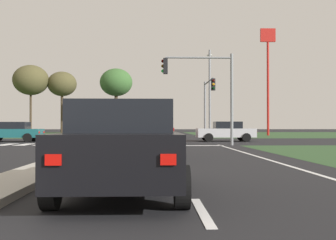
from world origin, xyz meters
name	(u,v)px	position (x,y,z in m)	size (l,w,h in m)	color
ground_plane	(116,141)	(0.00, 30.00, 0.00)	(200.00, 200.00, 0.00)	black
grass_verge_far_right	(319,134)	(25.50, 54.50, 0.00)	(35.00, 35.00, 0.01)	#2D4C28
median_island_near	(61,163)	(0.00, 11.00, 0.07)	(1.20, 22.00, 0.14)	#ADA89E
median_island_far	(132,134)	(0.00, 55.00, 0.07)	(1.20, 36.00, 0.14)	gray
lane_dash_near	(202,212)	(3.50, 3.93, 0.01)	(0.14, 2.00, 0.01)	silver
lane_dash_second	(177,168)	(3.50, 9.93, 0.01)	(0.14, 2.00, 0.01)	silver
lane_dash_third	(169,154)	(3.50, 15.93, 0.01)	(0.14, 2.00, 0.01)	silver
edge_line_right	(274,161)	(6.85, 12.00, 0.01)	(0.14, 24.00, 0.01)	silver
stop_bar_near	(170,146)	(3.80, 23.00, 0.01)	(6.40, 0.50, 0.01)	silver
crosswalk_bar_near	(7,145)	(-6.40, 24.80, 0.01)	(0.70, 2.80, 0.01)	silver
crosswalk_bar_second	(25,144)	(-5.25, 24.80, 0.01)	(0.70, 2.80, 0.01)	silver
crosswalk_bar_third	(43,144)	(-4.10, 24.80, 0.01)	(0.70, 2.80, 0.01)	silver
crosswalk_bar_fourth	(62,144)	(-2.95, 24.80, 0.01)	(0.70, 2.80, 0.01)	silver
crosswalk_bar_fifth	(80,144)	(-1.80, 24.80, 0.01)	(0.70, 2.80, 0.01)	silver
crosswalk_bar_sixth	(98,144)	(-0.65, 24.80, 0.01)	(0.70, 2.80, 0.01)	silver
crosswalk_bar_seventh	(117,144)	(0.50, 24.80, 0.01)	(0.70, 2.80, 0.01)	silver
car_beige_near	(110,129)	(-2.16, 46.66, 0.81)	(2.07, 4.35, 1.60)	#BCAD8E
car_black_second	(123,147)	(2.29, 5.49, 0.82)	(2.10, 4.40, 1.61)	black
car_teal_third	(13,132)	(-7.56, 29.51, 0.75)	(4.27, 1.96, 1.47)	#19565B
car_silver_fourth	(226,131)	(8.32, 29.54, 0.77)	(4.38, 2.04, 1.49)	#B7B7BC
car_grey_fifth	(142,138)	(2.39, 13.52, 0.76)	(2.08, 4.35, 1.47)	slate
car_red_sixth	(148,131)	(2.37, 32.08, 0.79)	(4.21, 2.03, 1.54)	#A31919
car_maroon_eighth	(145,131)	(2.20, 28.89, 0.78)	(4.15, 2.00, 1.53)	maroon
traffic_signal_far_right	(208,97)	(7.60, 34.45, 3.69)	(0.32, 5.65, 5.25)	gray
traffic_signal_near_right	(206,82)	(6.03, 23.40, 3.83)	(4.39, 0.32, 5.58)	gray
street_lamp_third	(210,89)	(8.21, 37.86, 4.72)	(0.63, 2.15, 8.39)	gray
pedestrian_at_median	(126,125)	(0.09, 41.07, 1.28)	(0.34, 0.34, 1.86)	#9E8966
fastfood_pole_sign	(268,58)	(16.58, 47.81, 9.27)	(1.80, 0.40, 12.84)	red
treeline_second	(31,80)	(-15.46, 61.32, 7.96)	(5.28, 5.28, 10.23)	#423323
treeline_third	(62,84)	(-11.06, 62.39, 7.47)	(4.40, 4.40, 9.40)	#423323
treeline_fourth	(116,83)	(-2.46, 58.01, 7.29)	(4.63, 4.63, 9.32)	#423323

